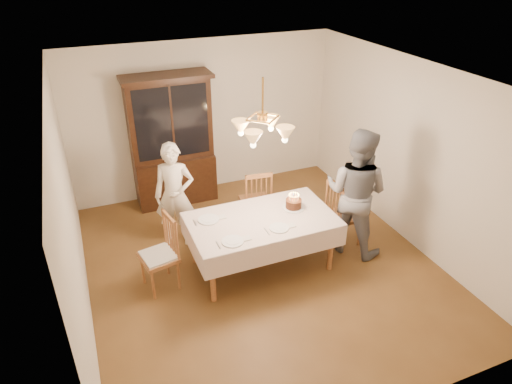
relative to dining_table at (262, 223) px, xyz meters
name	(u,v)px	position (x,y,z in m)	size (l,w,h in m)	color
ground	(261,265)	(0.00, 0.00, -0.68)	(5.00, 5.00, 0.00)	#563718
room_shell	(262,161)	(0.00, 0.00, 0.90)	(5.00, 5.00, 5.00)	white
dining_table	(262,223)	(0.00, 0.00, 0.00)	(1.90, 1.10, 0.76)	brown
china_hutch	(172,143)	(-0.63, 2.25, 0.36)	(1.38, 0.54, 2.16)	black
chair_far_side	(256,202)	(0.30, 0.93, -0.24)	(0.49, 0.47, 1.00)	brown
chair_left_end	(159,257)	(-1.35, 0.10, -0.23)	(0.49, 0.51, 1.00)	brown
chair_right_end	(343,216)	(1.30, 0.07, -0.24)	(0.45, 0.47, 1.00)	brown
elderly_woman	(175,195)	(-0.91, 1.01, 0.09)	(0.57, 0.37, 1.55)	white
adult_in_grey	(356,192)	(1.35, -0.10, 0.23)	(0.89, 0.69, 1.83)	slate
birthday_cake	(294,204)	(0.50, 0.08, 0.14)	(0.30, 0.30, 0.21)	white
place_setting_near_left	(234,241)	(-0.52, -0.35, 0.08)	(0.42, 0.27, 0.02)	white
place_setting_near_right	(280,228)	(0.12, -0.30, 0.08)	(0.39, 0.25, 0.02)	white
place_setting_far_left	(209,219)	(-0.64, 0.23, 0.08)	(0.42, 0.27, 0.02)	white
chandelier	(262,130)	(0.00, 0.00, 1.29)	(0.62, 0.62, 0.73)	#BF8C3F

